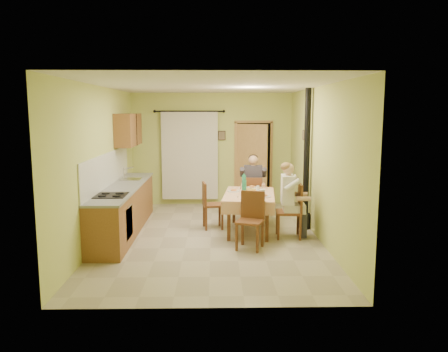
{
  "coord_description": "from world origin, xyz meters",
  "views": [
    {
      "loc": [
        0.09,
        -7.97,
        2.35
      ],
      "look_at": [
        0.25,
        0.1,
        1.15
      ],
      "focal_mm": 35.0,
      "sensor_mm": 36.0,
      "label": 1
    }
  ],
  "objects_px": {
    "chair_near": "(250,232)",
    "chair_right": "(289,222)",
    "dining_table": "(249,212)",
    "chair_left": "(212,214)",
    "man_far": "(253,179)",
    "stove_flue": "(306,178)",
    "chair_far": "(253,206)",
    "man_right": "(289,191)"
  },
  "relations": [
    {
      "from": "dining_table",
      "to": "chair_left",
      "type": "xyz_separation_m",
      "value": [
        -0.73,
        0.25,
        -0.09
      ]
    },
    {
      "from": "chair_near",
      "to": "chair_right",
      "type": "height_order",
      "value": "chair_right"
    },
    {
      "from": "dining_table",
      "to": "chair_left",
      "type": "relative_size",
      "value": 1.8
    },
    {
      "from": "man_far",
      "to": "stove_flue",
      "type": "xyz_separation_m",
      "value": [
        0.99,
        -0.82,
        0.15
      ]
    },
    {
      "from": "dining_table",
      "to": "stove_flue",
      "type": "bearing_deg",
      "value": 17.06
    },
    {
      "from": "man_right",
      "to": "dining_table",
      "type": "bearing_deg",
      "value": 63.56
    },
    {
      "from": "dining_table",
      "to": "chair_left",
      "type": "height_order",
      "value": "chair_left"
    },
    {
      "from": "dining_table",
      "to": "chair_far",
      "type": "height_order",
      "value": "chair_far"
    },
    {
      "from": "chair_far",
      "to": "man_right",
      "type": "xyz_separation_m",
      "value": [
        0.55,
        -1.44,
        0.59
      ]
    },
    {
      "from": "stove_flue",
      "to": "chair_left",
      "type": "bearing_deg",
      "value": 178.79
    },
    {
      "from": "chair_right",
      "to": "stove_flue",
      "type": "xyz_separation_m",
      "value": [
        0.43,
        0.63,
        0.73
      ]
    },
    {
      "from": "man_right",
      "to": "chair_left",
      "type": "bearing_deg",
      "value": 69.01
    },
    {
      "from": "chair_right",
      "to": "man_far",
      "type": "relative_size",
      "value": 0.74
    },
    {
      "from": "chair_near",
      "to": "man_right",
      "type": "distance_m",
      "value": 1.18
    },
    {
      "from": "chair_near",
      "to": "man_far",
      "type": "relative_size",
      "value": 0.71
    },
    {
      "from": "chair_far",
      "to": "man_right",
      "type": "height_order",
      "value": "man_right"
    },
    {
      "from": "chair_left",
      "to": "stove_flue",
      "type": "height_order",
      "value": "stove_flue"
    },
    {
      "from": "chair_far",
      "to": "stove_flue",
      "type": "bearing_deg",
      "value": -35.05
    },
    {
      "from": "stove_flue",
      "to": "chair_far",
      "type": "bearing_deg",
      "value": 140.67
    },
    {
      "from": "chair_near",
      "to": "chair_left",
      "type": "distance_m",
      "value": 1.49
    },
    {
      "from": "chair_near",
      "to": "chair_right",
      "type": "xyz_separation_m",
      "value": [
        0.79,
        0.67,
        0.0
      ]
    },
    {
      "from": "chair_near",
      "to": "chair_right",
      "type": "distance_m",
      "value": 1.04
    },
    {
      "from": "chair_left",
      "to": "chair_near",
      "type": "bearing_deg",
      "value": 16.9
    },
    {
      "from": "dining_table",
      "to": "stove_flue",
      "type": "distance_m",
      "value": 1.33
    },
    {
      "from": "dining_table",
      "to": "chair_near",
      "type": "height_order",
      "value": "chair_near"
    },
    {
      "from": "chair_left",
      "to": "man_far",
      "type": "relative_size",
      "value": 0.68
    },
    {
      "from": "chair_far",
      "to": "chair_near",
      "type": "height_order",
      "value": "chair_near"
    },
    {
      "from": "chair_far",
      "to": "chair_left",
      "type": "bearing_deg",
      "value": -134.76
    },
    {
      "from": "chair_far",
      "to": "chair_near",
      "type": "bearing_deg",
      "value": -91.91
    },
    {
      "from": "chair_far",
      "to": "stove_flue",
      "type": "height_order",
      "value": "stove_flue"
    },
    {
      "from": "chair_left",
      "to": "man_far",
      "type": "height_order",
      "value": "man_far"
    },
    {
      "from": "chair_far",
      "to": "dining_table",
      "type": "bearing_deg",
      "value": -94.6
    },
    {
      "from": "chair_near",
      "to": "man_far",
      "type": "distance_m",
      "value": 2.22
    },
    {
      "from": "dining_table",
      "to": "chair_right",
      "type": "bearing_deg",
      "value": -23.61
    },
    {
      "from": "chair_left",
      "to": "man_far",
      "type": "xyz_separation_m",
      "value": [
        0.89,
        0.78,
        0.59
      ]
    },
    {
      "from": "chair_far",
      "to": "chair_left",
      "type": "xyz_separation_m",
      "value": [
        -0.89,
        -0.77,
        0.0
      ]
    },
    {
      "from": "chair_near",
      "to": "chair_far",
      "type": "bearing_deg",
      "value": -76.72
    },
    {
      "from": "dining_table",
      "to": "man_far",
      "type": "bearing_deg",
      "value": 87.63
    },
    {
      "from": "chair_right",
      "to": "man_far",
      "type": "height_order",
      "value": "man_far"
    },
    {
      "from": "chair_right",
      "to": "man_right",
      "type": "bearing_deg",
      "value": 90.0
    },
    {
      "from": "dining_table",
      "to": "man_far",
      "type": "height_order",
      "value": "man_far"
    },
    {
      "from": "chair_near",
      "to": "chair_right",
      "type": "relative_size",
      "value": 0.96
    }
  ]
}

